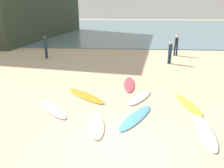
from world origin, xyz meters
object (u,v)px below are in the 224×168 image
object	(u,v)px
surfboard_0	(136,117)
surfboard_7	(86,96)
surfboard_2	(52,108)
beachgoer_near	(46,46)
beachgoer_mid	(170,52)
surfboard_1	(129,84)
beachgoer_far	(176,44)
surfboard_4	(140,97)
surfboard_6	(96,125)
surfboard_5	(188,105)
surfboard_3	(205,131)

from	to	relation	value
surfboard_0	surfboard_7	xyz separation A→B (m)	(-2.36, 1.96, 0.00)
surfboard_2	beachgoer_near	world-z (taller)	beachgoer_near
surfboard_2	beachgoer_mid	xyz separation A→B (m)	(6.37, 8.01, 0.87)
surfboard_0	surfboard_1	xyz separation A→B (m)	(-0.23, 3.72, 0.01)
surfboard_0	beachgoer_far	size ratio (longest dim) A/B	1.42
surfboard_4	surfboard_6	xyz separation A→B (m)	(-1.74, -2.63, 0.00)
surfboard_0	surfboard_6	size ratio (longest dim) A/B	1.29
surfboard_5	beachgoer_far	world-z (taller)	beachgoer_far
surfboard_7	beachgoer_near	xyz separation A→B (m)	(-4.65, 7.60, 0.98)
surfboard_7	beachgoer_far	bearing A→B (deg)	7.08
surfboard_0	surfboard_4	distance (m)	1.95
surfboard_3	beachgoer_near	bearing A→B (deg)	-42.87
surfboard_1	surfboard_4	size ratio (longest dim) A/B	1.21
surfboard_3	surfboard_5	size ratio (longest dim) A/B	1.07
surfboard_5	surfboard_6	bearing A→B (deg)	-164.49
beachgoer_near	beachgoer_mid	bearing A→B (deg)	37.97
surfboard_4	surfboard_6	bearing A→B (deg)	85.54
surfboard_0	surfboard_4	size ratio (longest dim) A/B	1.21
surfboard_2	beachgoer_near	bearing A→B (deg)	-112.56
surfboard_6	beachgoer_far	distance (m)	13.13
surfboard_0	surfboard_2	distance (m)	3.59
surfboard_0	beachgoer_far	world-z (taller)	beachgoer_far
surfboard_1	beachgoer_near	world-z (taller)	beachgoer_near
surfboard_1	surfboard_4	distance (m)	1.85
surfboard_7	beachgoer_near	bearing A→B (deg)	72.15
surfboard_6	beachgoer_far	xyz separation A→B (m)	(5.32, 11.97, 0.93)
surfboard_2	surfboard_5	size ratio (longest dim) A/B	1.05
surfboard_0	surfboard_5	world-z (taller)	surfboard_5
surfboard_5	beachgoer_near	bearing A→B (deg)	126.83
surfboard_0	beachgoer_mid	size ratio (longest dim) A/B	1.49
surfboard_3	surfboard_5	distance (m)	2.15
surfboard_3	surfboard_4	bearing A→B (deg)	-47.49
surfboard_5	surfboard_7	xyz separation A→B (m)	(-4.74, 0.66, -0.00)
surfboard_5	beachgoer_mid	xyz separation A→B (m)	(0.43, 7.22, 0.87)
surfboard_1	surfboard_2	bearing A→B (deg)	-135.35
surfboard_0	surfboard_6	world-z (taller)	surfboard_6
surfboard_1	surfboard_4	bearing A→B (deg)	-73.97
surfboard_7	beachgoer_mid	distance (m)	8.40
surfboard_2	beachgoer_mid	bearing A→B (deg)	-171.93
surfboard_4	beachgoer_near	xyz separation A→B (m)	(-7.27, 7.62, 0.98)
surfboard_5	beachgoer_mid	distance (m)	7.28
surfboard_6	surfboard_5	bearing A→B (deg)	-161.86
surfboard_4	surfboard_5	distance (m)	2.21
surfboard_1	surfboard_5	distance (m)	3.56
beachgoer_far	surfboard_5	bearing A→B (deg)	69.72
surfboard_0	beachgoer_near	distance (m)	11.89
surfboard_4	surfboard_6	world-z (taller)	surfboard_6
surfboard_2	surfboard_3	bearing A→B (deg)	123.66
surfboard_0	beachgoer_mid	world-z (taller)	beachgoer_mid
surfboard_3	surfboard_7	bearing A→B (deg)	-25.53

